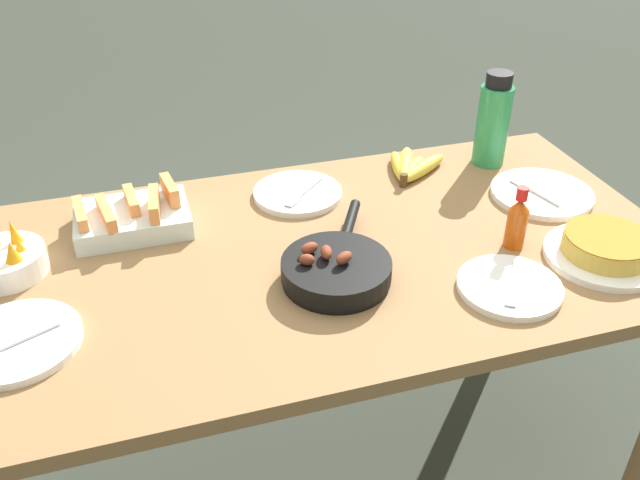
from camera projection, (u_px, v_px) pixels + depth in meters
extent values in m
plane|color=#383D33|center=(320.00, 473.00, 1.95)|extent=(14.00, 14.00, 0.00)
cube|color=olive|center=(320.00, 258.00, 1.53)|extent=(1.63, 0.84, 0.03)
cylinder|color=olive|center=(18.00, 347.00, 1.85)|extent=(0.07, 0.07, 0.74)
cylinder|color=olive|center=(509.00, 256.00, 2.21)|extent=(0.07, 0.07, 0.74)
ellipsoid|color=gold|center=(423.00, 168.00, 1.82)|extent=(0.19, 0.14, 0.04)
ellipsoid|color=gold|center=(412.00, 169.00, 1.82)|extent=(0.13, 0.14, 0.03)
ellipsoid|color=gold|center=(406.00, 164.00, 1.83)|extent=(0.12, 0.19, 0.04)
ellipsoid|color=gold|center=(399.00, 167.00, 1.83)|extent=(0.07, 0.18, 0.03)
cylinder|color=#4C3819|center=(404.00, 180.00, 1.76)|extent=(0.02, 0.02, 0.04)
cube|color=silver|center=(133.00, 219.00, 1.59)|extent=(0.26, 0.18, 0.05)
cube|color=#ED8E4C|center=(81.00, 214.00, 1.53)|extent=(0.04, 0.12, 0.04)
cube|color=#ED8E4C|center=(106.00, 214.00, 1.53)|extent=(0.05, 0.14, 0.04)
cube|color=#ED8E4C|center=(132.00, 201.00, 1.58)|extent=(0.03, 0.11, 0.04)
cube|color=#ED8E4C|center=(154.00, 205.00, 1.56)|extent=(0.03, 0.12, 0.05)
cube|color=#ED8E4C|center=(170.00, 191.00, 1.60)|extent=(0.04, 0.11, 0.05)
cylinder|color=black|center=(337.00, 279.00, 1.42)|extent=(0.23, 0.23, 0.01)
cylinder|color=black|center=(337.00, 269.00, 1.41)|extent=(0.23, 0.23, 0.04)
cylinder|color=black|center=(351.00, 220.00, 1.56)|extent=(0.09, 0.15, 0.02)
ellipsoid|color=brown|center=(307.00, 260.00, 1.38)|extent=(0.04, 0.04, 0.03)
ellipsoid|color=brown|center=(326.00, 252.00, 1.40)|extent=(0.04, 0.05, 0.03)
ellipsoid|color=brown|center=(310.00, 248.00, 1.41)|extent=(0.05, 0.04, 0.03)
ellipsoid|color=brown|center=(344.00, 258.00, 1.38)|extent=(0.05, 0.05, 0.03)
cylinder|color=white|center=(603.00, 256.00, 1.49)|extent=(0.26, 0.26, 0.02)
cylinder|color=gold|center=(606.00, 245.00, 1.48)|extent=(0.19, 0.19, 0.04)
cylinder|color=#AB7427|center=(609.00, 236.00, 1.46)|extent=(0.18, 0.18, 0.00)
cylinder|color=white|center=(542.00, 194.00, 1.72)|extent=(0.26, 0.26, 0.02)
cylinder|color=silver|center=(542.00, 196.00, 1.69)|extent=(0.04, 0.11, 0.01)
cube|color=silver|center=(518.00, 183.00, 1.75)|extent=(0.03, 0.05, 0.00)
cylinder|color=white|center=(509.00, 287.00, 1.40)|extent=(0.22, 0.22, 0.02)
cylinder|color=silver|center=(513.00, 277.00, 1.41)|extent=(0.07, 0.10, 0.01)
cube|color=silver|center=(511.00, 299.00, 1.34)|extent=(0.04, 0.05, 0.00)
cylinder|color=white|center=(16.00, 342.00, 1.26)|extent=(0.24, 0.24, 0.02)
cylinder|color=silver|center=(30.00, 337.00, 1.25)|extent=(0.11, 0.05, 0.01)
cylinder|color=white|center=(298.00, 193.00, 1.73)|extent=(0.23, 0.23, 0.02)
cylinder|color=silver|center=(310.00, 188.00, 1.73)|extent=(0.09, 0.09, 0.01)
cube|color=silver|center=(293.00, 202.00, 1.67)|extent=(0.05, 0.05, 0.00)
cylinder|color=white|center=(6.00, 263.00, 1.44)|extent=(0.17, 0.17, 0.05)
cone|color=orange|center=(19.00, 246.00, 1.42)|extent=(0.03, 0.03, 0.04)
cone|color=orange|center=(14.00, 233.00, 1.44)|extent=(0.05, 0.05, 0.06)
cone|color=orange|center=(12.00, 253.00, 1.38)|extent=(0.05, 0.05, 0.05)
cylinder|color=#2D9351|center=(492.00, 126.00, 1.83)|extent=(0.09, 0.09, 0.22)
cylinder|color=black|center=(499.00, 80.00, 1.76)|extent=(0.07, 0.07, 0.04)
cylinder|color=#C64C0F|center=(516.00, 228.00, 1.51)|extent=(0.05, 0.05, 0.09)
cone|color=#C64C0F|center=(520.00, 205.00, 1.48)|extent=(0.05, 0.05, 0.03)
cylinder|color=red|center=(522.00, 194.00, 1.46)|extent=(0.03, 0.03, 0.03)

